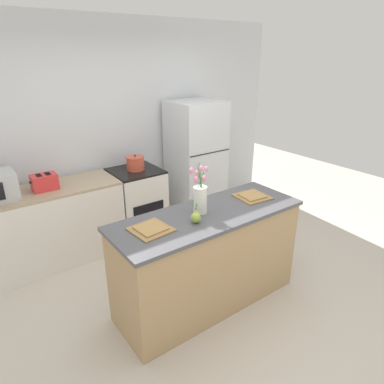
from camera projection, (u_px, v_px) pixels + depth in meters
The scene contains 12 objects.
ground_plane at pixel (207, 300), 3.40m from camera, with size 10.00×10.00×0.00m, color beige.
back_wall at pixel (112, 131), 4.38m from camera, with size 5.20×0.08×2.70m.
kitchen_island at pixel (208, 259), 3.22m from camera, with size 1.80×0.66×0.96m.
back_counter at pixel (45, 228), 3.84m from camera, with size 1.68×0.60×0.91m.
stove_range at pixel (137, 203), 4.48m from camera, with size 0.60×0.61×0.91m.
refrigerator at pixel (196, 162), 4.85m from camera, with size 0.68×0.67×1.68m.
flower_vase at pixel (200, 197), 2.99m from camera, with size 0.16×0.13×0.44m.
pear_figurine at pixel (196, 217), 2.85m from camera, with size 0.08×0.08×0.14m.
plate_setting_left at pixel (151, 229), 2.74m from camera, with size 0.33×0.33×0.02m.
plate_setting_right at pixel (252, 196), 3.37m from camera, with size 0.33×0.33×0.02m.
toaster at pixel (44, 182), 3.66m from camera, with size 0.28×0.18×0.17m.
cooking_pot at pixel (135, 163), 4.29m from camera, with size 0.23×0.23×0.20m.
Camera 1 is at (-1.73, -2.13, 2.28)m, focal length 32.00 mm.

